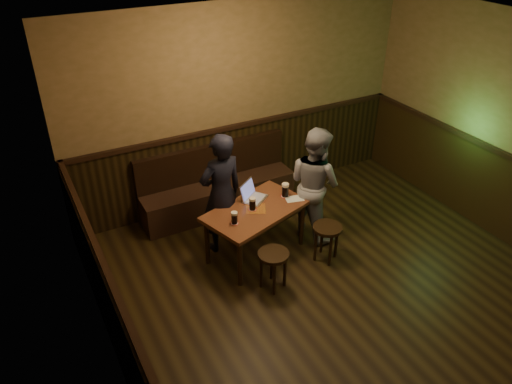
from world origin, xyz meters
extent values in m
cube|color=black|center=(0.00, 0.00, -0.01)|extent=(5.00, 6.00, 0.02)
cube|color=beige|center=(0.00, 0.00, 2.81)|extent=(5.00, 6.00, 0.02)
cube|color=olive|center=(0.00, 3.01, 1.40)|extent=(5.00, 0.02, 2.80)
cube|color=olive|center=(-2.51, 0.00, 1.40)|extent=(0.02, 6.00, 2.80)
cube|color=black|center=(0.00, 2.98, 0.55)|extent=(4.98, 0.04, 1.10)
cube|color=black|center=(-2.48, 0.00, 0.55)|extent=(0.04, 5.98, 1.10)
cube|color=black|center=(0.00, 2.95, 1.13)|extent=(4.98, 0.06, 0.06)
cube|color=black|center=(-2.45, 0.00, 1.13)|extent=(0.06, 5.98, 0.06)
cube|color=black|center=(-0.52, 2.71, 0.23)|extent=(2.20, 0.50, 0.45)
cube|color=black|center=(-0.52, 2.91, 0.70)|extent=(2.20, 0.10, 0.50)
cube|color=#592A19|center=(-0.52, 1.60, 0.64)|extent=(1.40, 1.05, 0.04)
cube|color=black|center=(-0.52, 1.60, 0.58)|extent=(1.26, 0.92, 0.07)
cube|color=maroon|center=(-0.52, 1.60, 0.67)|extent=(0.31, 0.31, 0.00)
cylinder|color=black|center=(-0.96, 1.16, 0.31)|extent=(0.06, 0.06, 0.62)
cylinder|color=black|center=(-1.13, 1.70, 0.31)|extent=(0.06, 0.06, 0.62)
cylinder|color=black|center=(0.09, 1.49, 0.31)|extent=(0.06, 0.06, 0.62)
cylinder|color=black|center=(-0.08, 2.03, 0.31)|extent=(0.06, 0.06, 0.62)
cylinder|color=black|center=(-0.64, 0.96, 0.46)|extent=(0.47, 0.47, 0.04)
cylinder|color=black|center=(-0.51, 0.90, 0.23)|extent=(0.04, 0.04, 0.46)
cylinder|color=black|center=(-0.58, 1.08, 0.23)|extent=(0.04, 0.04, 0.46)
cylinder|color=black|center=(-0.76, 1.01, 0.23)|extent=(0.04, 0.04, 0.46)
cylinder|color=black|center=(-0.69, 0.83, 0.23)|extent=(0.04, 0.04, 0.46)
cylinder|color=black|center=(0.19, 1.09, 0.46)|extent=(0.43, 0.43, 0.04)
cylinder|color=black|center=(0.32, 1.06, 0.23)|extent=(0.04, 0.04, 0.46)
cylinder|color=black|center=(0.22, 1.23, 0.23)|extent=(0.04, 0.04, 0.46)
cylinder|color=black|center=(0.06, 1.12, 0.23)|extent=(0.04, 0.04, 0.46)
cylinder|color=black|center=(0.16, 0.96, 0.23)|extent=(0.04, 0.04, 0.46)
cylinder|color=#A61416|center=(-0.88, 1.44, 0.67)|extent=(0.10, 0.10, 0.00)
cylinder|color=silver|center=(-0.88, 1.44, 0.67)|extent=(0.08, 0.08, 0.00)
cylinder|color=black|center=(-0.88, 1.44, 0.73)|extent=(0.07, 0.07, 0.12)
cylinder|color=beige|center=(-0.88, 1.44, 0.80)|extent=(0.08, 0.08, 0.03)
cylinder|color=#A61416|center=(-0.56, 1.60, 0.67)|extent=(0.11, 0.11, 0.00)
cylinder|color=silver|center=(-0.56, 1.60, 0.67)|extent=(0.09, 0.09, 0.00)
cylinder|color=black|center=(-0.56, 1.60, 0.73)|extent=(0.08, 0.08, 0.13)
cylinder|color=beige|center=(-0.56, 1.60, 0.81)|extent=(0.08, 0.08, 0.03)
cylinder|color=#A61416|center=(-0.06, 1.68, 0.67)|extent=(0.12, 0.12, 0.00)
cylinder|color=silver|center=(-0.06, 1.68, 0.67)|extent=(0.10, 0.10, 0.00)
cylinder|color=black|center=(-0.06, 1.68, 0.74)|extent=(0.08, 0.08, 0.14)
cylinder|color=beige|center=(-0.06, 1.68, 0.83)|extent=(0.09, 0.09, 0.03)
cube|color=silver|center=(-0.43, 1.78, 0.67)|extent=(0.38, 0.36, 0.02)
cube|color=#B2B2B7|center=(-0.43, 1.78, 0.68)|extent=(0.33, 0.30, 0.00)
cube|color=silver|center=(-0.49, 1.87, 0.78)|extent=(0.29, 0.23, 0.20)
cube|color=#54599C|center=(-0.48, 1.86, 0.78)|extent=(0.26, 0.21, 0.17)
cube|color=silver|center=(0.01, 1.57, 0.67)|extent=(0.25, 0.20, 0.00)
imported|color=black|center=(-0.82, 1.92, 0.79)|extent=(0.61, 0.44, 1.58)
imported|color=gray|center=(0.35, 1.64, 0.76)|extent=(0.71, 0.84, 1.51)
camera|label=1|loc=(-2.87, -2.83, 3.91)|focal=35.00mm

